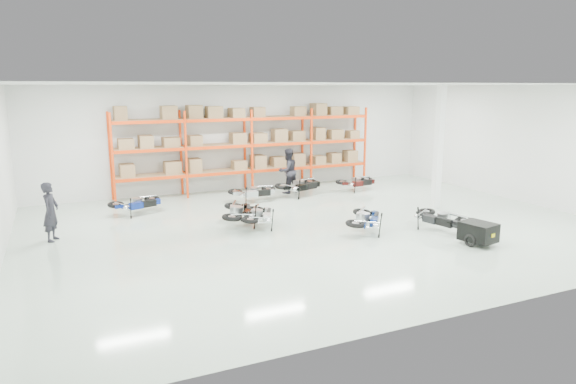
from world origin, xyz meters
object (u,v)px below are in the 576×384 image
moto_blue_centre (366,215)px  moto_back_b (254,189)px  moto_back_c (300,182)px  person_back (288,171)px  person_left (51,212)px  moto_silver_left (259,212)px  moto_touring_right (440,215)px  moto_back_d (357,179)px  moto_back_a (137,200)px  moto_black_far_left (239,208)px  trailer (478,232)px

moto_blue_centre → moto_back_b: bearing=-33.3°
moto_back_c → person_back: 0.86m
moto_back_c → person_left: 9.72m
moto_silver_left → moto_touring_right: (4.99, -2.72, 0.02)m
moto_silver_left → moto_back_d: moto_silver_left is taller
moto_back_a → person_back: 6.50m
moto_silver_left → person_left: bearing=17.5°
moto_silver_left → moto_back_c: (3.28, 3.83, 0.06)m
moto_back_a → moto_back_b: size_ratio=1.00×
moto_touring_right → moto_back_d: size_ratio=1.06×
moto_touring_right → moto_back_c: size_ratio=0.93×
moto_silver_left → moto_black_far_left: size_ratio=0.91×
moto_black_far_left → trailer: (5.49, -4.82, -0.18)m
moto_blue_centre → person_left: size_ratio=1.02×
moto_touring_right → moto_back_a: (-8.30, 6.12, -0.02)m
moto_touring_right → moto_back_b: (-3.85, 6.29, -0.02)m
moto_touring_right → moto_back_a: 10.32m
moto_blue_centre → trailer: bearing=172.4°
moto_back_c → moto_back_d: (2.72, -0.06, -0.07)m
trailer → moto_back_c: moto_back_c is taller
moto_blue_centre → moto_back_d: (3.22, 5.67, -0.05)m
moto_touring_right → moto_back_d: 6.56m
moto_touring_right → trailer: size_ratio=1.09×
moto_silver_left → trailer: size_ratio=1.05×
trailer → moto_back_c: (-1.71, 8.15, 0.19)m
moto_silver_left → person_left: size_ratio=0.96×
moto_black_far_left → moto_back_c: bearing=-118.4°
moto_silver_left → moto_black_far_left: 0.71m
moto_black_far_left → moto_blue_centre: bearing=164.1°
moto_blue_centre → moto_silver_left: moto_blue_centre is taller
moto_back_b → moto_back_c: moto_back_c is taller
moto_blue_centre → person_back: 6.48m
trailer → person_left: (-11.04, 5.46, 0.49)m
moto_blue_centre → person_left: (-8.84, 3.04, 0.33)m
moto_silver_left → moto_back_a: moto_silver_left is taller
moto_back_b → moto_back_d: bearing=-86.0°
moto_back_d → person_back: person_back is taller
trailer → person_left: 12.33m
moto_silver_left → person_back: person_back is taller
moto_blue_centre → trailer: size_ratio=1.12×
trailer → moto_back_c: 8.32m
trailer → moto_back_d: moto_back_d is taller
person_left → moto_back_a: bearing=-28.0°
moto_blue_centre → moto_back_a: (-6.10, 5.30, -0.04)m
person_left → moto_back_c: bearing=-51.5°
moto_blue_centre → moto_back_c: size_ratio=0.96×
moto_back_b → person_back: person_back is taller
moto_back_c → person_back: bearing=-0.6°
moto_blue_centre → person_left: 9.35m
moto_blue_centre → moto_silver_left: size_ratio=1.07×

